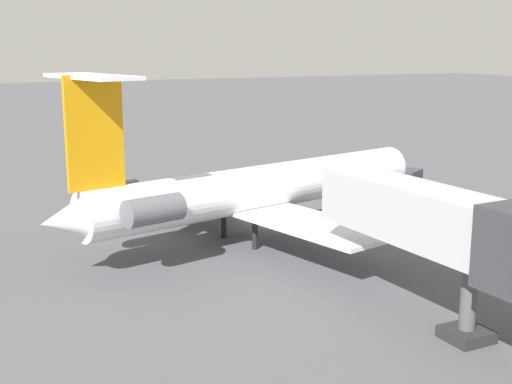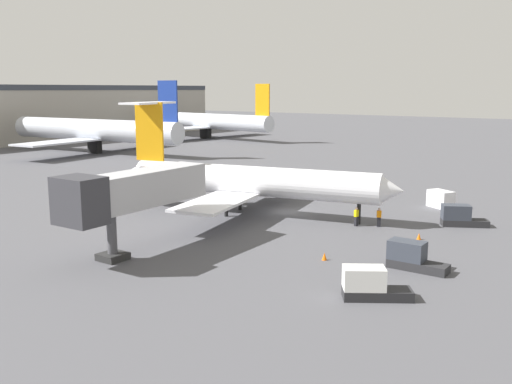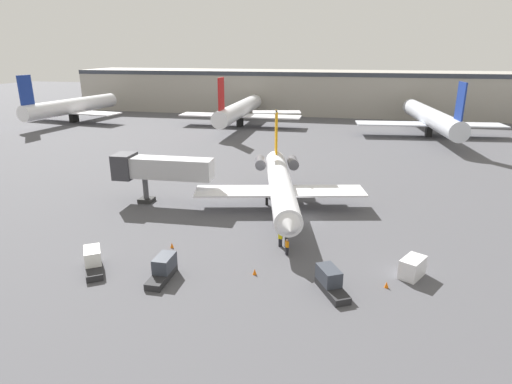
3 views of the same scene
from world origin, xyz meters
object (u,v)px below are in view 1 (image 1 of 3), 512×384
(ground_crew_marshaller, at_px, (377,203))
(ground_crew_loader, at_px, (389,199))
(baggage_tug_trailing, at_px, (411,182))
(cargo_container_uld, at_px, (328,172))
(traffic_cone_far, at_px, (454,206))
(jet_bridge, at_px, (444,225))
(regional_jet, at_px, (253,188))
(traffic_cone_near, at_px, (365,180))

(ground_crew_marshaller, relative_size, ground_crew_loader, 1.00)
(baggage_tug_trailing, relative_size, cargo_container_uld, 1.40)
(cargo_container_uld, xyz_separation_m, traffic_cone_far, (-13.60, -2.65, -0.61))
(jet_bridge, xyz_separation_m, traffic_cone_far, (16.48, -15.88, -4.36))
(jet_bridge, distance_m, baggage_tug_trailing, 29.08)
(regional_jet, distance_m, ground_crew_marshaller, 11.51)
(ground_crew_loader, distance_m, cargo_container_uld, 11.53)
(baggage_tug_trailing, xyz_separation_m, cargo_container_uld, (6.91, 3.92, 0.05))
(regional_jet, xyz_separation_m, traffic_cone_near, (11.92, -17.04, -3.14))
(traffic_cone_near, height_order, traffic_cone_far, same)
(ground_crew_loader, bearing_deg, traffic_cone_far, -116.45)
(ground_crew_loader, bearing_deg, ground_crew_marshaller, 117.94)
(regional_jet, relative_size, jet_bridge, 2.22)
(jet_bridge, distance_m, ground_crew_marshaller, 20.59)
(traffic_cone_near, relative_size, traffic_cone_far, 1.00)
(regional_jet, bearing_deg, ground_crew_loader, -77.56)
(regional_jet, distance_m, traffic_cone_far, 17.55)
(ground_crew_marshaller, height_order, cargo_container_uld, cargo_container_uld)
(baggage_tug_trailing, bearing_deg, ground_crew_loader, 128.01)
(baggage_tug_trailing, bearing_deg, regional_jet, 111.50)
(cargo_container_uld, bearing_deg, traffic_cone_far, -169.00)
(regional_jet, bearing_deg, traffic_cone_near, -55.02)
(regional_jet, distance_m, traffic_cone_near, 21.04)
(regional_jet, relative_size, baggage_tug_trailing, 6.89)
(regional_jet, height_order, jet_bridge, regional_jet)
(ground_crew_marshaller, distance_m, baggage_tug_trailing, 9.22)
(jet_bridge, height_order, ground_crew_marshaller, jet_bridge)
(ground_crew_loader, relative_size, cargo_container_uld, 0.56)
(traffic_cone_far, bearing_deg, cargo_container_uld, 11.00)
(jet_bridge, bearing_deg, regional_jet, 4.96)
(cargo_container_uld, bearing_deg, traffic_cone_near, -133.31)
(traffic_cone_far, bearing_deg, regional_jet, 92.03)
(regional_jet, distance_m, jet_bridge, 15.98)
(ground_crew_marshaller, bearing_deg, jet_bridge, 151.42)
(regional_jet, bearing_deg, jet_bridge, -175.04)
(cargo_container_uld, bearing_deg, baggage_tug_trailing, -150.44)
(ground_crew_loader, bearing_deg, baggage_tug_trailing, -51.99)
(ground_crew_marshaller, distance_m, traffic_cone_far, 6.36)
(baggage_tug_trailing, distance_m, traffic_cone_near, 4.89)
(jet_bridge, xyz_separation_m, ground_crew_loader, (18.70, -11.43, -3.78))
(ground_crew_marshaller, xyz_separation_m, traffic_cone_far, (-1.29, -6.20, -0.58))
(ground_crew_loader, distance_m, traffic_cone_far, 5.00)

